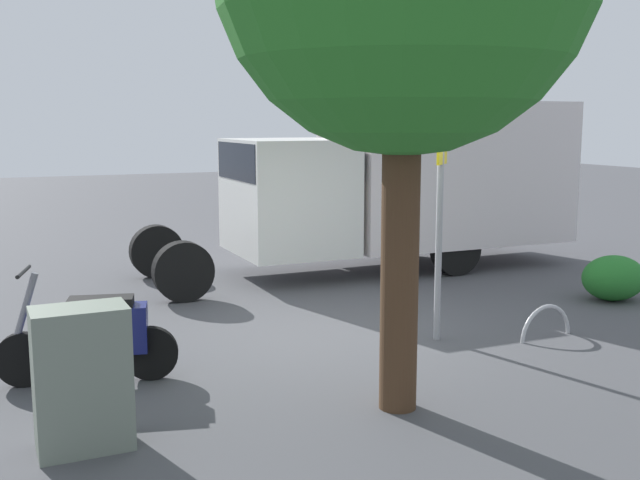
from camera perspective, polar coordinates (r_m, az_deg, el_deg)
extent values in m
plane|color=#494A4E|center=(9.49, 1.43, -7.24)|extent=(60.00, 60.00, 0.00)
cylinder|color=black|center=(14.84, 6.13, 0.42)|extent=(0.90, 0.25, 0.90)
cylinder|color=black|center=(13.25, 10.22, -0.70)|extent=(0.90, 0.25, 0.90)
cylinder|color=black|center=(13.15, -12.25, -0.84)|extent=(0.90, 0.25, 0.90)
cylinder|color=black|center=(11.33, -10.30, -2.36)|extent=(0.90, 0.25, 0.90)
cube|color=silver|center=(14.11, 9.56, 5.09)|extent=(4.28, 2.20, 2.54)
cube|color=silver|center=(12.69, -2.44, 3.33)|extent=(1.80, 2.10, 1.90)
cube|color=black|center=(12.65, -2.46, 6.04)|extent=(1.82, 1.94, 0.60)
cylinder|color=black|center=(8.23, -21.48, -8.41)|extent=(0.57, 0.23, 0.56)
cylinder|color=black|center=(8.06, -12.67, -8.34)|extent=(0.57, 0.23, 0.56)
cube|color=navy|center=(8.04, -16.86, -6.49)|extent=(1.14, 0.58, 0.48)
cube|color=black|center=(7.96, -16.23, -4.61)|extent=(0.69, 0.43, 0.12)
cylinder|color=slate|center=(8.08, -21.36, -4.68)|extent=(0.29, 0.14, 0.69)
cylinder|color=black|center=(8.00, -21.50, -2.24)|extent=(0.17, 0.54, 0.04)
cylinder|color=#9E9EA3|center=(9.12, 9.03, 2.24)|extent=(0.08, 0.08, 3.19)
cylinder|color=red|center=(9.05, 9.32, 11.10)|extent=(0.71, 0.32, 0.76)
cube|color=yellow|center=(9.05, 9.22, 7.05)|extent=(0.33, 0.33, 0.44)
cylinder|color=#47301E|center=(6.88, 6.05, -1.40)|extent=(0.35, 0.35, 2.84)
cube|color=slate|center=(6.48, -17.54, -9.97)|extent=(0.76, 0.47, 1.19)
torus|color=#B7B7BC|center=(9.80, 16.68, -7.10)|extent=(0.85, 0.16, 0.85)
ellipsoid|color=#26752A|center=(12.06, 21.31, -2.69)|extent=(0.99, 0.81, 0.68)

